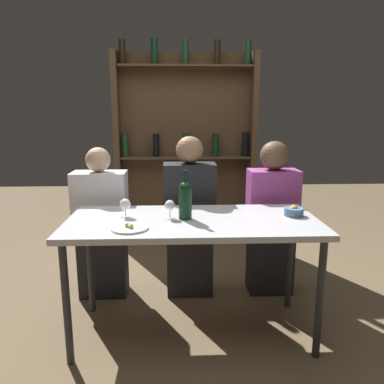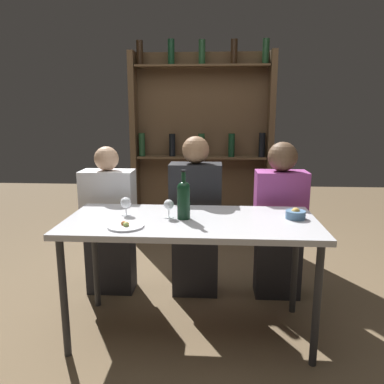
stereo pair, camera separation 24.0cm
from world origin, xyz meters
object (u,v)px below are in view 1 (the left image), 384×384
Objects in this scene: snack_bowl at (294,211)px; seated_person_left at (102,228)px; wine_glass_0 at (170,206)px; seated_person_right at (271,222)px; seated_person_center at (189,221)px; wine_bottle at (185,198)px; food_plate_0 at (130,228)px; wine_glass_1 at (125,205)px.

seated_person_left is at bearing 159.23° from snack_bowl.
wine_glass_0 is 0.10× the size of seated_person_right.
wine_glass_0 is at bearing -177.94° from snack_bowl.
seated_person_right is (0.65, 0.00, -0.01)m from seated_person_center.
seated_person_right is (0.79, 0.53, -0.28)m from wine_glass_0.
seated_person_center is (0.14, 0.53, -0.26)m from wine_glass_0.
wine_bottle is 0.91m from seated_person_left.
wine_glass_0 is 0.80m from snack_bowl.
snack_bowl is 0.10× the size of seated_person_left.
seated_person_center is at bearing 85.58° from wine_bottle.
wine_bottle is 1.45× the size of food_plate_0.
wine_glass_0 is 0.82m from seated_person_left.
food_plate_0 is at bearing -166.72° from snack_bowl.
wine_glass_1 is at bearing 171.02° from wine_glass_0.
wine_bottle is 0.25× the size of seated_person_center.
seated_person_center reaches higher than snack_bowl.
seated_person_center is at bearing -180.00° from seated_person_right.
seated_person_center is at bearing 0.00° from seated_person_left.
seated_person_left is at bearing -180.00° from seated_person_right.
seated_person_right is at bearing 34.21° from wine_glass_0.
seated_person_right is at bearing 24.60° from wine_glass_1.
seated_person_left is (-0.26, 0.49, -0.31)m from wine_glass_1.
seated_person_right reaches higher than snack_bowl.
seated_person_right is at bearing 0.00° from seated_person_center.
wine_bottle is at bearing -94.42° from seated_person_center.
wine_glass_1 is at bearing 102.56° from food_plate_0.
seated_person_center is 0.65m from seated_person_right.
seated_person_right is (1.07, 0.49, -0.28)m from wine_glass_1.
wine_glass_1 reaches higher than snack_bowl.
wine_glass_0 is (-0.10, 0.01, -0.05)m from wine_bottle.
seated_person_left is 0.97× the size of seated_person_right.
wine_glass_1 is at bearing -62.27° from seated_person_left.
wine_glass_0 reaches higher than food_plate_0.
wine_glass_0 is 0.96× the size of snack_bowl.
wine_glass_1 is (-0.38, 0.06, -0.05)m from wine_bottle.
wine_bottle reaches higher than snack_bowl.
seated_person_left is 0.94× the size of seated_person_center.
wine_glass_0 is 0.29m from wine_glass_1.
seated_person_left is 1.33m from seated_person_right.
food_plate_0 is at bearing -67.14° from seated_person_left.
wine_glass_1 is 0.96× the size of snack_bowl.
seated_person_left is at bearing 180.00° from seated_person_center.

